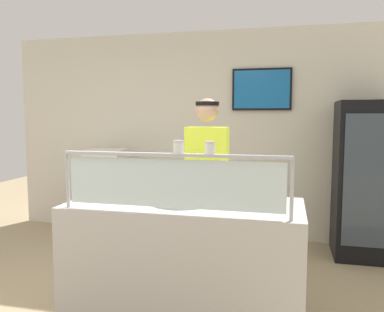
{
  "coord_description": "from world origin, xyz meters",
  "views": [
    {
      "loc": [
        1.62,
        -2.41,
        1.6
      ],
      "look_at": [
        0.92,
        0.44,
        1.3
      ],
      "focal_mm": 36.67,
      "sensor_mm": 36.0,
      "label": 1
    }
  ],
  "objects_px": {
    "drink_fridge": "(365,180)",
    "pizza_server": "(184,198)",
    "pepper_flake_shaker": "(210,149)",
    "worker_figure": "(207,180)",
    "pizza_tray": "(182,200)",
    "parmesan_shaker": "(178,148)",
    "pizza_box_stack": "(107,160)"
  },
  "relations": [
    {
      "from": "pizza_server",
      "to": "pepper_flake_shaker",
      "type": "bearing_deg",
      "value": -47.82
    },
    {
      "from": "drink_fridge",
      "to": "pizza_tray",
      "type": "bearing_deg",
      "value": -130.53
    },
    {
      "from": "worker_figure",
      "to": "drink_fridge",
      "type": "distance_m",
      "value": 1.96
    },
    {
      "from": "pizza_server",
      "to": "drink_fridge",
      "type": "distance_m",
      "value": 2.49
    },
    {
      "from": "parmesan_shaker",
      "to": "pizza_box_stack",
      "type": "bearing_deg",
      "value": 125.98
    },
    {
      "from": "pepper_flake_shaker",
      "to": "worker_figure",
      "type": "xyz_separation_m",
      "value": [
        -0.23,
        1.05,
        -0.39
      ]
    },
    {
      "from": "parmesan_shaker",
      "to": "pizza_tray",
      "type": "bearing_deg",
      "value": 101.59
    },
    {
      "from": "pizza_server",
      "to": "parmesan_shaker",
      "type": "distance_m",
      "value": 0.51
    },
    {
      "from": "worker_figure",
      "to": "parmesan_shaker",
      "type": "bearing_deg",
      "value": -88.98
    },
    {
      "from": "pizza_tray",
      "to": "drink_fridge",
      "type": "height_order",
      "value": "drink_fridge"
    },
    {
      "from": "pizza_tray",
      "to": "pepper_flake_shaker",
      "type": "relative_size",
      "value": 5.79
    },
    {
      "from": "pepper_flake_shaker",
      "to": "drink_fridge",
      "type": "bearing_deg",
      "value": 58.95
    },
    {
      "from": "pizza_server",
      "to": "pizza_tray",
      "type": "bearing_deg",
      "value": 143.7
    },
    {
      "from": "pizza_tray",
      "to": "pizza_server",
      "type": "xyz_separation_m",
      "value": [
        0.02,
        -0.02,
        0.02
      ]
    },
    {
      "from": "drink_fridge",
      "to": "pizza_box_stack",
      "type": "height_order",
      "value": "drink_fridge"
    },
    {
      "from": "worker_figure",
      "to": "pizza_box_stack",
      "type": "xyz_separation_m",
      "value": [
        -1.56,
        1.13,
        0.03
      ]
    },
    {
      "from": "worker_figure",
      "to": "pizza_box_stack",
      "type": "height_order",
      "value": "worker_figure"
    },
    {
      "from": "parmesan_shaker",
      "to": "drink_fridge",
      "type": "height_order",
      "value": "drink_fridge"
    },
    {
      "from": "pepper_flake_shaker",
      "to": "worker_figure",
      "type": "bearing_deg",
      "value": 102.35
    },
    {
      "from": "drink_fridge",
      "to": "pizza_server",
      "type": "bearing_deg",
      "value": -129.81
    },
    {
      "from": "pizza_tray",
      "to": "worker_figure",
      "type": "distance_m",
      "value": 0.72
    },
    {
      "from": "worker_figure",
      "to": "drink_fridge",
      "type": "xyz_separation_m",
      "value": [
        1.57,
        1.17,
        -0.12
      ]
    },
    {
      "from": "pepper_flake_shaker",
      "to": "pizza_box_stack",
      "type": "distance_m",
      "value": 2.84
    },
    {
      "from": "parmesan_shaker",
      "to": "drink_fridge",
      "type": "relative_size",
      "value": 0.05
    },
    {
      "from": "parmesan_shaker",
      "to": "worker_figure",
      "type": "relative_size",
      "value": 0.05
    },
    {
      "from": "pepper_flake_shaker",
      "to": "drink_fridge",
      "type": "xyz_separation_m",
      "value": [
        1.34,
        2.22,
        -0.51
      ]
    },
    {
      "from": "pizza_server",
      "to": "parmesan_shaker",
      "type": "relative_size",
      "value": 3.23
    },
    {
      "from": "pizza_tray",
      "to": "worker_figure",
      "type": "bearing_deg",
      "value": 86.08
    },
    {
      "from": "pizza_tray",
      "to": "parmesan_shaker",
      "type": "height_order",
      "value": "parmesan_shaker"
    },
    {
      "from": "drink_fridge",
      "to": "worker_figure",
      "type": "bearing_deg",
      "value": -143.21
    },
    {
      "from": "pepper_flake_shaker",
      "to": "drink_fridge",
      "type": "relative_size",
      "value": 0.05
    },
    {
      "from": "pizza_tray",
      "to": "pizza_box_stack",
      "type": "relative_size",
      "value": 0.92
    }
  ]
}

